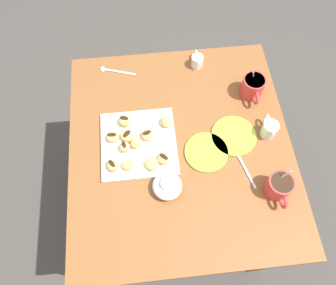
{
  "coord_description": "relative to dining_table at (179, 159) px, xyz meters",
  "views": [
    {
      "loc": [
        0.52,
        -0.1,
        1.87
      ],
      "look_at": [
        -0.01,
        -0.05,
        0.76
      ],
      "focal_mm": 34.2,
      "sensor_mm": 36.0,
      "label": 1
    }
  ],
  "objects": [
    {
      "name": "dining_table",
      "position": [
        0.0,
        0.0,
        0.0
      ],
      "size": [
        0.95,
        0.87,
        0.74
      ],
      "color": "brown",
      "rests_on": "ground_plane"
    },
    {
      "name": "chocolate_drizzle_3",
      "position": [
        0.06,
        -0.07,
        0.18
      ],
      "size": [
        0.04,
        0.04,
        0.0
      ],
      "primitive_type": "ellipsoid",
      "rotation": [
        0.0,
        0.0,
        0.81
      ],
      "color": "black",
      "rests_on": "beignet_3"
    },
    {
      "name": "beignet_8",
      "position": [
        0.08,
        -0.12,
        0.17
      ],
      "size": [
        0.07,
        0.07,
        0.03
      ],
      "primitive_type": "ellipsoid",
      "rotation": [
        0.0,
        0.0,
        2.18
      ],
      "color": "#E5B260",
      "rests_on": "pastry_plate_square"
    },
    {
      "name": "beignet_0",
      "position": [
        -0.11,
        -0.21,
        0.17
      ],
      "size": [
        0.06,
        0.06,
        0.04
      ],
      "primitive_type": "ellipsoid",
      "rotation": [
        0.0,
        0.0,
        4.34
      ],
      "color": "#E5B260",
      "rests_on": "pastry_plate_square"
    },
    {
      "name": "chocolate_drizzle_6",
      "position": [
        -0.05,
        -0.2,
        0.19
      ],
      "size": [
        0.04,
        0.04,
        0.0
      ],
      "primitive_type": "ellipsoid",
      "rotation": [
        0.0,
        0.0,
        5.53
      ],
      "color": "black",
      "rests_on": "beignet_6"
    },
    {
      "name": "saucer_lime_right",
      "position": [
        0.04,
        0.09,
        0.14
      ],
      "size": [
        0.17,
        0.17,
        0.01
      ],
      "primitive_type": "cylinder",
      "color": "#9EC633",
      "rests_on": "dining_table"
    },
    {
      "name": "coffee_mug_red_right",
      "position": [
        0.22,
        0.32,
        0.18
      ],
      "size": [
        0.13,
        0.09,
        0.13
      ],
      "color": "red",
      "rests_on": "dining_table"
    },
    {
      "name": "beignet_1",
      "position": [
        -0.09,
        -0.05,
        0.17
      ],
      "size": [
        0.06,
        0.05,
        0.04
      ],
      "primitive_type": "ellipsoid",
      "rotation": [
        0.0,
        0.0,
        0.27
      ],
      "color": "#E5B260",
      "rests_on": "pastry_plate_square"
    },
    {
      "name": "beignet_2",
      "position": [
        -0.01,
        -0.17,
        0.17
      ],
      "size": [
        0.06,
        0.06,
        0.04
      ],
      "primitive_type": "ellipsoid",
      "rotation": [
        0.0,
        0.0,
        2.28
      ],
      "color": "#E5B260",
      "rests_on": "pastry_plate_square"
    },
    {
      "name": "loose_spoon_by_plate",
      "position": [
        0.11,
        0.23,
        0.14
      ],
      "size": [
        0.16,
        0.05,
        0.01
      ],
      "color": "silver",
      "rests_on": "dining_table"
    },
    {
      "name": "ground_plane",
      "position": [
        0.0,
        0.0,
        -0.61
      ],
      "size": [
        8.0,
        8.0,
        0.0
      ],
      "primitive_type": "plane",
      "color": "#423D38"
    },
    {
      "name": "beignet_4",
      "position": [
        0.07,
        -0.2,
        0.17
      ],
      "size": [
        0.04,
        0.05,
        0.03
      ],
      "primitive_type": "ellipsoid",
      "rotation": [
        0.0,
        0.0,
        3.12
      ],
      "color": "#E5B260",
      "rests_on": "pastry_plate_square"
    },
    {
      "name": "chocolate_drizzle_5",
      "position": [
        -0.05,
        -0.26,
        0.19
      ],
      "size": [
        0.02,
        0.04,
        0.0
      ],
      "primitive_type": "ellipsoid",
      "rotation": [
        0.0,
        0.0,
        4.59
      ],
      "color": "black",
      "rests_on": "beignet_5"
    },
    {
      "name": "loose_spoon_near_saucer",
      "position": [
        -0.39,
        -0.25,
        0.14
      ],
      "size": [
        0.06,
        0.15,
        0.01
      ],
      "color": "silver",
      "rests_on": "dining_table"
    },
    {
      "name": "beignet_5",
      "position": [
        -0.05,
        -0.26,
        0.17
      ],
      "size": [
        0.06,
        0.06,
        0.03
      ],
      "primitive_type": "ellipsoid",
      "rotation": [
        0.0,
        0.0,
        4.98
      ],
      "color": "#E5B260",
      "rests_on": "pastry_plate_square"
    },
    {
      "name": "ice_cream_bowl",
      "position": [
        0.17,
        -0.07,
        0.17
      ],
      "size": [
        0.11,
        0.11,
        0.08
      ],
      "color": "silver",
      "rests_on": "dining_table"
    },
    {
      "name": "chocolate_drizzle_10",
      "position": [
        -0.0,
        -0.21,
        0.19
      ],
      "size": [
        0.03,
        0.02,
        0.0
      ],
      "primitive_type": "ellipsoid",
      "rotation": [
        0.0,
        0.0,
        0.31
      ],
      "color": "black",
      "rests_on": "beignet_10"
    },
    {
      "name": "beignet_10",
      "position": [
        -0.0,
        -0.21,
        0.17
      ],
      "size": [
        0.06,
        0.06,
        0.04
      ],
      "primitive_type": "ellipsoid",
      "rotation": [
        0.0,
        0.0,
        0.8
      ],
      "color": "#E5B260",
      "rests_on": "pastry_plate_square"
    },
    {
      "name": "chocolate_drizzle_9",
      "position": [
        -0.04,
        -0.12,
        0.19
      ],
      "size": [
        0.03,
        0.04,
        0.0
      ],
      "primitive_type": "ellipsoid",
      "rotation": [
        0.0,
        0.0,
        4.95
      ],
      "color": "black",
      "rests_on": "beignet_9"
    },
    {
      "name": "chocolate_sauce_pitcher",
      "position": [
        -0.38,
        0.12,
        0.17
      ],
      "size": [
        0.09,
        0.05,
        0.06
      ],
      "color": "silver",
      "rests_on": "dining_table"
    },
    {
      "name": "beignet_6",
      "position": [
        -0.05,
        -0.2,
        0.17
      ],
      "size": [
        0.07,
        0.07,
        0.03
      ],
      "primitive_type": "ellipsoid",
      "rotation": [
        0.0,
        0.0,
        5.83
      ],
      "color": "#E5B260",
      "rests_on": "pastry_plate_square"
    },
    {
      "name": "beignet_9",
      "position": [
        -0.04,
        -0.12,
        0.17
      ],
      "size": [
        0.07,
        0.07,
        0.03
      ],
      "primitive_type": "ellipsoid",
      "rotation": [
        0.0,
        0.0,
        5.27
      ],
      "color": "#E5B260",
      "rests_on": "pastry_plate_square"
    },
    {
      "name": "coffee_mug_red_left",
      "position": [
        -0.21,
        0.32,
        0.19
      ],
      "size": [
        0.13,
        0.09,
        0.14
      ],
      "color": "red",
      "rests_on": "dining_table"
    },
    {
      "name": "saucer_lime_left",
      "position": [
        -0.02,
        0.21,
        0.14
      ],
      "size": [
        0.18,
        0.18,
        0.01
      ],
      "primitive_type": "cylinder",
      "color": "#9EC633",
      "rests_on": "dining_table"
    },
    {
      "name": "chocolate_drizzle_7",
      "position": [
        0.07,
        -0.26,
        0.19
      ],
      "size": [
        0.04,
        0.03,
        0.0
      ],
      "primitive_type": "ellipsoid",
      "rotation": [
        0.0,
        0.0,
        3.77
      ],
      "color": "black",
      "rests_on": "beignet_7"
    },
    {
      "name": "beignet_7",
      "position": [
        0.07,
        -0.26,
        0.17
      ],
      "size": [
        0.06,
        0.06,
        0.04
      ],
      "primitive_type": "ellipsoid",
      "rotation": [
        0.0,
        0.0,
        3.6
      ],
      "color": "#E5B260",
      "rests_on": "pastry_plate_square"
    },
    {
      "name": "pastry_plate_square",
      "position": [
        -0.02,
        -0.16,
        0.14
      ],
      "size": [
        0.29,
        0.29,
        0.02
      ],
      "primitive_type": "cube",
      "color": "silver",
      "rests_on": "dining_table"
    },
    {
      "name": "beignet_3",
      "position": [
        0.06,
        -0.07,
        0.17
      ],
      "size": [
        0.07,
        0.06,
        0.03
      ],
      "primitive_type": "ellipsoid",
      "rotation": [
        0.0,
        0.0,
        0.4
      ],
      "color": "#E5B260",
      "rests_on": "pastry_plate_square"
    },
    {
      "name": "chocolate_drizzle_0",
      "position": [
        -0.11,
        -0.21,
        0.19
      ],
      "size": [
        0.03,
        0.04,
        0.0
      ],
      "primitive_type": "ellipsoid",
      "rotation": [
        0.0,
        0.0,
        4.36
      ],
      "color": "black",
      "rests_on": "beignet_0"
    },
    {
      "name": "cream_pitcher_white",
      "position": [
        -0.02,
        0.35,
        0.18
      ],
      "size": [
        0.1,
        0.06,
        0.07
      ],
      "color": "silver",
      "rests_on": "dining_table"
    }
  ]
}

